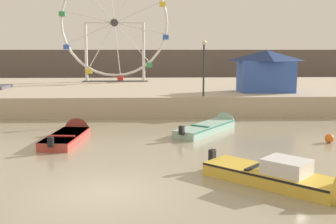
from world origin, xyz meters
name	(u,v)px	position (x,y,z in m)	size (l,w,h in m)	color
ground_plane	(106,193)	(0.00, 0.00, 0.00)	(240.00, 240.00, 0.00)	gray
quay_promenade	(134,93)	(0.00, 23.35, 0.69)	(110.00, 18.61, 1.39)	#B7A88E
distant_town_skyline	(140,66)	(0.00, 43.02, 2.20)	(140.00, 3.00, 4.40)	#564C47
motorboat_faded_red	(72,134)	(-2.64, 8.21, 0.22)	(1.94, 5.29, 1.36)	#B24238
motorboat_seafoam	(215,125)	(5.14, 10.34, 0.23)	(4.61, 5.65, 1.23)	#93BCAD
motorboat_mustard_yellow	(301,182)	(6.31, -0.09, 0.31)	(5.25, 5.14, 1.43)	gold
ferris_wheel_white_frame	(114,25)	(-2.00, 27.48, 6.79)	(10.37, 1.20, 10.77)	silver
carnival_booth_blue_tent	(266,70)	(9.97, 17.43, 2.99)	(4.27, 2.77, 3.08)	#3356B7
promenade_lamp_near	(204,59)	(5.01, 14.83, 3.86)	(0.32, 0.32, 3.76)	#2D2D33
mooring_buoy_orange	(329,138)	(10.22, 6.65, 0.22)	(0.44, 0.44, 0.44)	orange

